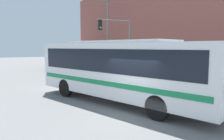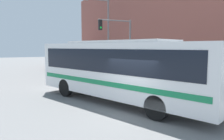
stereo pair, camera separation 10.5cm
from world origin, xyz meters
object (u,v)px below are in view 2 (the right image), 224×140
(city_bus, at_px, (119,67))
(fire_hydrant, at_px, (174,84))
(delivery_truck, at_px, (65,58))
(street_lamp, at_px, (105,30))
(traffic_light_pole, at_px, (120,38))
(parking_meter, at_px, (126,68))
(pedestrian_near_corner, at_px, (130,66))

(city_bus, bearing_deg, fire_hydrant, -8.35)
(delivery_truck, height_order, street_lamp, street_lamp)
(city_bus, bearing_deg, traffic_light_pole, 41.21)
(city_bus, distance_m, fire_hydrant, 5.13)
(city_bus, distance_m, traffic_light_pole, 8.48)
(delivery_truck, height_order, parking_meter, delivery_truck)
(delivery_truck, bearing_deg, parking_meter, -71.07)
(city_bus, height_order, fire_hydrant, city_bus)
(delivery_truck, bearing_deg, fire_hydrant, -78.35)
(delivery_truck, xyz_separation_m, pedestrian_near_corner, (4.60, -8.79, -0.59))
(city_bus, height_order, parking_meter, city_bus)
(pedestrian_near_corner, bearing_deg, city_bus, -123.50)
(pedestrian_near_corner, bearing_deg, delivery_truck, 117.62)
(pedestrian_near_corner, bearing_deg, fire_hydrant, -98.33)
(parking_meter, bearing_deg, delivery_truck, 108.93)
(traffic_light_pole, bearing_deg, city_bus, -117.65)
(traffic_light_pole, xyz_separation_m, street_lamp, (0.84, 5.07, 1.10))
(fire_hydrant, relative_size, traffic_light_pole, 0.14)
(traffic_light_pole, bearing_deg, pedestrian_near_corner, 38.27)
(city_bus, bearing_deg, parking_meter, 37.10)
(street_lamp, relative_size, pedestrian_near_corner, 4.64)
(delivery_truck, xyz_separation_m, fire_hydrant, (3.44, -16.69, -1.11))
(delivery_truck, distance_m, traffic_light_pole, 10.97)
(fire_hydrant, xyz_separation_m, traffic_light_pole, (-0.96, 6.23, 3.33))
(traffic_light_pole, relative_size, parking_meter, 4.07)
(city_bus, distance_m, pedestrian_near_corner, 10.82)
(traffic_light_pole, relative_size, pedestrian_near_corner, 3.09)
(pedestrian_near_corner, bearing_deg, street_lamp, 110.51)
(fire_hydrant, distance_m, parking_meter, 6.68)
(traffic_light_pole, height_order, parking_meter, traffic_light_pole)
(parking_meter, bearing_deg, street_lamp, 91.44)
(parking_meter, distance_m, street_lamp, 6.07)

